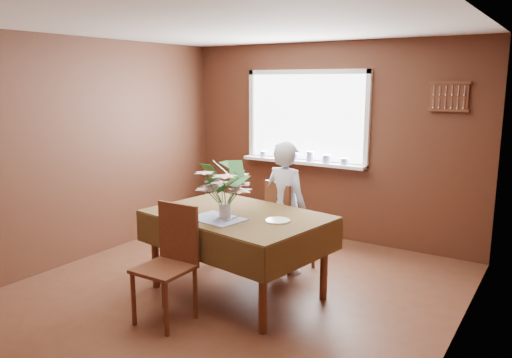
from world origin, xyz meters
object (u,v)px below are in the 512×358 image
Objects in this scene: dining_table at (237,223)px; chair_near at (170,258)px; chair_far at (285,221)px; flower_bouquet at (225,185)px; seated_woman at (286,207)px.

chair_near reaches higher than dining_table.
dining_table is 0.84m from chair_far.
chair_near is 1.79× the size of flower_bouquet.
dining_table is 1.86× the size of chair_far.
chair_far is 1.73× the size of flower_bouquet.
seated_woman is (0.30, 1.47, 0.17)m from chair_near.
chair_near is at bearing 89.13° from seated_woman.
flower_bouquet is at bearing 70.34° from chair_near.
seated_woman is 1.02m from flower_bouquet.
chair_far is at bearing -45.47° from seated_woman.
flower_bouquet is (-0.06, -1.02, 0.58)m from chair_far.
seated_woman is at bearing 145.31° from chair_far.
chair_far is (0.06, 0.82, -0.17)m from dining_table.
flower_bouquet is at bearing -80.64° from dining_table.
seated_woman is at bearing 78.11° from chair_near.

